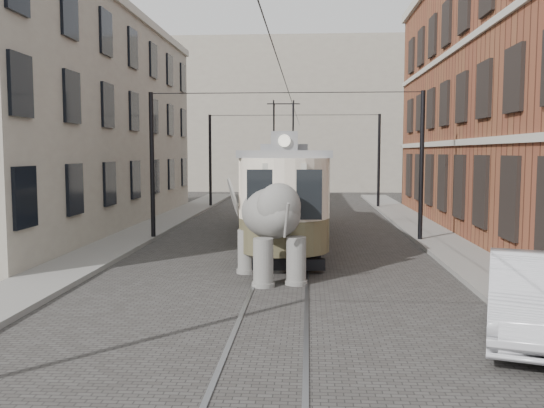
{
  "coord_description": "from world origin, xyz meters",
  "views": [
    {
      "loc": [
        0.75,
        -17.26,
        3.6
      ],
      "look_at": [
        -0.31,
        -0.51,
        2.1
      ],
      "focal_mm": 38.36,
      "sensor_mm": 36.0,
      "label": 1
    }
  ],
  "objects": [
    {
      "name": "stucco_building",
      "position": [
        -11.0,
        10.0,
        5.0
      ],
      "size": [
        7.0,
        24.0,
        10.0
      ],
      "primitive_type": "cube",
      "color": "gray",
      "rests_on": "ground"
    },
    {
      "name": "tram_rails",
      "position": [
        0.0,
        0.0,
        0.01
      ],
      "size": [
        1.54,
        80.0,
        0.02
      ],
      "primitive_type": null,
      "color": "slate",
      "rests_on": "ground"
    },
    {
      "name": "ground",
      "position": [
        0.0,
        0.0,
        0.0
      ],
      "size": [
        120.0,
        120.0,
        0.0
      ],
      "primitive_type": "plane",
      "color": "#3C3937"
    },
    {
      "name": "elephant",
      "position": [
        -0.33,
        -0.93,
        1.45
      ],
      "size": [
        4.08,
        5.36,
        2.91
      ],
      "primitive_type": null,
      "rotation": [
        0.0,
        0.0,
        0.35
      ],
      "color": "#615F5A",
      "rests_on": "ground"
    },
    {
      "name": "parked_car",
      "position": [
        5.16,
        -5.84,
        0.79
      ],
      "size": [
        3.05,
        5.09,
        1.58
      ],
      "primitive_type": "imported",
      "rotation": [
        0.0,
        0.0,
        -0.3
      ],
      "color": "#B6B6BB",
      "rests_on": "ground"
    },
    {
      "name": "distant_block",
      "position": [
        0.0,
        40.0,
        7.0
      ],
      "size": [
        28.0,
        10.0,
        14.0
      ],
      "primitive_type": "cube",
      "color": "gray",
      "rests_on": "ground"
    },
    {
      "name": "sidewalk_left",
      "position": [
        -6.5,
        0.0,
        0.07
      ],
      "size": [
        2.0,
        60.0,
        0.15
      ],
      "primitive_type": "cube",
      "color": "slate",
      "rests_on": "ground"
    },
    {
      "name": "catenary",
      "position": [
        -0.2,
        5.0,
        3.0
      ],
      "size": [
        11.0,
        30.2,
        6.0
      ],
      "primitive_type": null,
      "color": "black",
      "rests_on": "ground"
    },
    {
      "name": "tram",
      "position": [
        -0.29,
        6.66,
        2.81
      ],
      "size": [
        3.58,
        14.29,
        5.62
      ],
      "primitive_type": null,
      "rotation": [
        0.0,
        0.0,
        0.05
      ],
      "color": "beige",
      "rests_on": "ground"
    },
    {
      "name": "sidewalk_right",
      "position": [
        6.0,
        0.0,
        0.07
      ],
      "size": [
        2.0,
        60.0,
        0.15
      ],
      "primitive_type": "cube",
      "color": "slate",
      "rests_on": "ground"
    }
  ]
}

